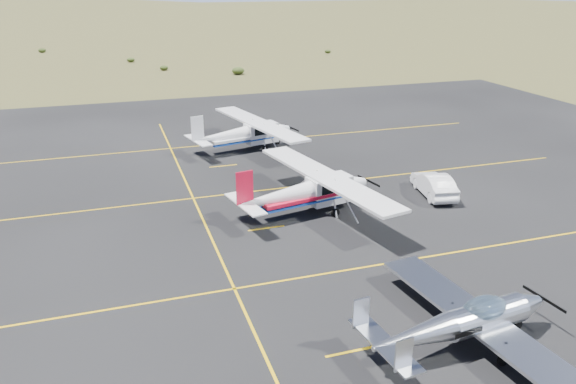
{
  "coord_description": "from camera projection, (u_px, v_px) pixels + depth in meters",
  "views": [
    {
      "loc": [
        -10.3,
        -18.58,
        12.52
      ],
      "look_at": [
        -1.52,
        8.31,
        1.6
      ],
      "focal_mm": 35.0,
      "sensor_mm": 36.0,
      "label": 1
    }
  ],
  "objects": [
    {
      "name": "aircraft_plain",
      "position": [
        244.0,
        133.0,
        42.64
      ],
      "size": [
        7.89,
        12.3,
        3.11
      ],
      "rotation": [
        0.0,
        0.0,
        0.23
      ],
      "color": "white",
      "rests_on": "apron"
    },
    {
      "name": "apron",
      "position": [
        322.0,
        225.0,
        30.18
      ],
      "size": [
        72.0,
        72.0,
        0.02
      ],
      "primitive_type": "cube",
      "color": "black",
      "rests_on": "ground"
    },
    {
      "name": "aircraft_cessna",
      "position": [
        307.0,
        190.0,
        31.15
      ],
      "size": [
        7.79,
        12.44,
        3.14
      ],
      "rotation": [
        0.0,
        0.0,
        0.2
      ],
      "color": "silver",
      "rests_on": "apron"
    },
    {
      "name": "aircraft_low_wing",
      "position": [
        466.0,
        322.0,
        19.86
      ],
      "size": [
        7.47,
        10.36,
        2.24
      ],
      "rotation": [
        0.0,
        0.0,
        0.11
      ],
      "color": "silver",
      "rests_on": "apron"
    },
    {
      "name": "ground",
      "position": [
        382.0,
        289.0,
        23.97
      ],
      "size": [
        1600.0,
        1600.0,
        0.0
      ],
      "primitive_type": "plane",
      "color": "#383D1C",
      "rests_on": "ground"
    },
    {
      "name": "sedan",
      "position": [
        434.0,
        184.0,
        34.0
      ],
      "size": [
        2.24,
        4.48,
        1.41
      ],
      "primitive_type": "imported",
      "rotation": [
        0.0,
        0.0,
        2.96
      ],
      "color": "white",
      "rests_on": "apron"
    }
  ]
}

